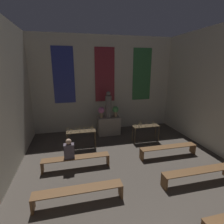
{
  "coord_description": "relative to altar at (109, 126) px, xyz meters",
  "views": [
    {
      "loc": [
        -1.94,
        -0.47,
        3.63
      ],
      "look_at": [
        0.0,
        7.57,
        1.46
      ],
      "focal_mm": 28.0,
      "sensor_mm": 36.0,
      "label": 1
    }
  ],
  "objects": [
    {
      "name": "person_seated",
      "position": [
        -2.1,
        -2.98,
        0.27
      ],
      "size": [
        0.36,
        0.24,
        0.73
      ],
      "color": "#564C56",
      "rests_on": "pew_back_left"
    },
    {
      "name": "wall_back",
      "position": [
        0.0,
        1.0,
        2.18
      ],
      "size": [
        8.17,
        0.16,
        5.28
      ],
      "color": "beige",
      "rests_on": "ground_plane"
    },
    {
      "name": "statue",
      "position": [
        0.0,
        0.0,
        1.13
      ],
      "size": [
        0.33,
        0.33,
        1.39
      ],
      "color": "slate",
      "rests_on": "altar"
    },
    {
      "name": "pew_back_right",
      "position": [
        1.87,
        -2.98,
        -0.16
      ],
      "size": [
        2.42,
        0.36,
        0.44
      ],
      "color": "brown",
      "rests_on": "ground_plane"
    },
    {
      "name": "altar",
      "position": [
        0.0,
        0.0,
        0.0
      ],
      "size": [
        1.18,
        0.68,
        0.98
      ],
      "color": "gray",
      "rests_on": "ground_plane"
    },
    {
      "name": "pew_second_left",
      "position": [
        -1.87,
        -4.73,
        -0.16
      ],
      "size": [
        2.42,
        0.36,
        0.44
      ],
      "color": "brown",
      "rests_on": "ground_plane"
    },
    {
      "name": "pew_second_right",
      "position": [
        1.87,
        -4.73,
        -0.16
      ],
      "size": [
        2.42,
        0.36,
        0.44
      ],
      "color": "brown",
      "rests_on": "ground_plane"
    },
    {
      "name": "candle_rack_left",
      "position": [
        -1.57,
        -1.38,
        0.22
      ],
      "size": [
        1.3,
        0.41,
        1.01
      ],
      "color": "#473823",
      "rests_on": "ground_plane"
    },
    {
      "name": "pew_back_left",
      "position": [
        -1.87,
        -2.98,
        -0.16
      ],
      "size": [
        2.42,
        0.36,
        0.44
      ],
      "color": "brown",
      "rests_on": "ground_plane"
    },
    {
      "name": "candle_rack_right",
      "position": [
        1.56,
        -1.38,
        0.22
      ],
      "size": [
        1.3,
        0.41,
        1.02
      ],
      "color": "#473823",
      "rests_on": "ground_plane"
    },
    {
      "name": "flower_vase_left",
      "position": [
        -0.39,
        0.0,
        0.84
      ],
      "size": [
        0.34,
        0.34,
        0.57
      ],
      "color": "#937A5B",
      "rests_on": "altar"
    },
    {
      "name": "flower_vase_right",
      "position": [
        0.39,
        0.0,
        0.84
      ],
      "size": [
        0.34,
        0.34,
        0.57
      ],
      "color": "#937A5B",
      "rests_on": "altar"
    }
  ]
}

